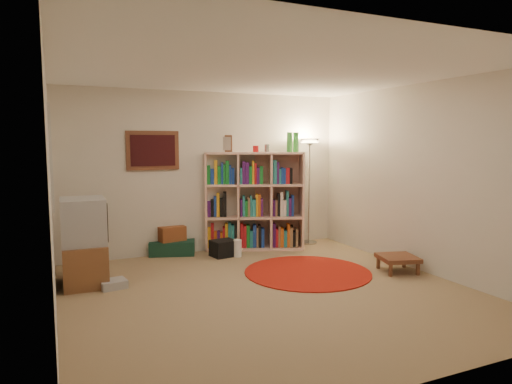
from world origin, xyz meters
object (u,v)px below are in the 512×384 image
floor_lamp (309,157)px  tv_stand (84,243)px  suitcase (172,247)px  side_table (398,258)px  floor_fan (291,235)px  bookshelf (253,202)px

floor_lamp → tv_stand: bearing=-167.2°
suitcase → side_table: suitcase is taller
floor_lamp → suitcase: 2.69m
floor_lamp → side_table: bearing=-84.3°
floor_lamp → floor_fan: 1.35m
floor_lamp → suitcase: (-2.31, 0.22, -1.37)m
bookshelf → side_table: 2.44m
bookshelf → tv_stand: bookshelf is taller
tv_stand → suitcase: size_ratio=1.35×
floor_lamp → bookshelf: bearing=177.1°
tv_stand → floor_lamp: bearing=13.6°
bookshelf → suitcase: (-1.29, 0.17, -0.65)m
floor_lamp → tv_stand: 3.86m
bookshelf → floor_fan: size_ratio=5.36×
bookshelf → floor_lamp: 1.25m
bookshelf → tv_stand: (-2.62, -0.88, -0.25)m
bookshelf → suitcase: bookshelf is taller
tv_stand → suitcase: 1.74m
floor_fan → tv_stand: 3.43m
side_table → floor_fan: bearing=104.9°
bookshelf → suitcase: size_ratio=2.42×
side_table → suitcase: bearing=138.7°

